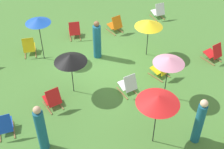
{
  "coord_description": "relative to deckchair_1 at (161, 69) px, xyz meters",
  "views": [
    {
      "loc": [
        4.14,
        8.85,
        7.58
      ],
      "look_at": [
        0.0,
        1.2,
        0.5
      ],
      "focal_mm": 48.9,
      "sensor_mm": 36.0,
      "label": 1
    }
  ],
  "objects": [
    {
      "name": "person_0",
      "position": [
        5.07,
        1.13,
        0.45
      ],
      "size": [
        0.41,
        0.41,
        1.72
      ],
      "rotation": [
        0.0,
        0.0,
        4.13
      ],
      "color": "#195972",
      "rests_on": "ground"
    },
    {
      "name": "deckchair_1",
      "position": [
        0.0,
        0.0,
        0.0
      ],
      "size": [
        0.65,
        0.85,
        0.83
      ],
      "rotation": [
        0.0,
        0.0,
        0.25
      ],
      "color": "olive",
      "rests_on": "ground"
    },
    {
      "name": "umbrella_3",
      "position": [
        3.3,
        -0.8,
        1.14
      ],
      "size": [
        1.15,
        1.15,
        1.66
      ],
      "color": "black",
      "rests_on": "ground"
    },
    {
      "name": "umbrella_0",
      "position": [
        2.05,
        2.5,
        1.41
      ],
      "size": [
        1.24,
        1.24,
        1.91
      ],
      "color": "black",
      "rests_on": "ground"
    },
    {
      "name": "deckchair_4",
      "position": [
        4.24,
        -0.39,
        0.0
      ],
      "size": [
        0.54,
        0.8,
        0.83
      ],
      "rotation": [
        0.0,
        0.0,
        0.09
      ],
      "color": "olive",
      "rests_on": "ground"
    },
    {
      "name": "deckchair_10",
      "position": [
        5.96,
        0.02,
        0.0
      ],
      "size": [
        0.59,
        0.82,
        0.83
      ],
      "rotation": [
        0.0,
        0.0,
        -0.15
      ],
      "color": "olive",
      "rests_on": "ground"
    },
    {
      "name": "umbrella_1",
      "position": [
        0.55,
        1.02,
        1.24
      ],
      "size": [
        1.07,
        1.07,
        1.73
      ],
      "color": "black",
      "rests_on": "ground"
    },
    {
      "name": "deckchair_7",
      "position": [
        -2.62,
        -3.89,
        0.0
      ],
      "size": [
        0.53,
        0.79,
        0.83
      ],
      "rotation": [
        0.0,
        0.0,
        -0.07
      ],
      "color": "olive",
      "rests_on": "ground"
    },
    {
      "name": "deckchair_13",
      "position": [
        1.59,
        0.21,
        0.0
      ],
      "size": [
        0.5,
        0.77,
        0.83
      ],
      "rotation": [
        0.0,
        0.0,
        0.03
      ],
      "color": "olive",
      "rests_on": "ground"
    },
    {
      "name": "person_1",
      "position": [
        1.56,
        -2.35,
        0.42
      ],
      "size": [
        0.41,
        0.41,
        1.68
      ],
      "rotation": [
        0.0,
        0.0,
        3.44
      ],
      "color": "#195972",
      "rests_on": "ground"
    },
    {
      "name": "deckchair_12",
      "position": [
        4.02,
        -3.86,
        0.0
      ],
      "size": [
        0.66,
        0.86,
        0.83
      ],
      "rotation": [
        0.0,
        0.0,
        -0.27
      ],
      "color": "olive",
      "rests_on": "ground"
    },
    {
      "name": "umbrella_2",
      "position": [
        3.6,
        -3.28,
        1.43
      ],
      "size": [
        0.99,
        0.99,
        1.91
      ],
      "color": "black",
      "rests_on": "ground"
    },
    {
      "name": "deckchair_3",
      "position": [
        -2.52,
        0.18,
        0.0
      ],
      "size": [
        0.56,
        0.81,
        0.83
      ],
      "rotation": [
        0.0,
        0.0,
        0.11
      ],
      "color": "olive",
      "rests_on": "ground"
    },
    {
      "name": "umbrella_4",
      "position": [
        -0.34,
        -1.48,
        1.13
      ],
      "size": [
        1.13,
        1.13,
        1.64
      ],
      "color": "black",
      "rests_on": "ground"
    },
    {
      "name": "ground_plane",
      "position": [
        1.9,
        -1.64,
        -0.37
      ],
      "size": [
        40.0,
        40.0,
        0.0
      ],
      "primitive_type": "plane",
      "color": "#477A33"
    },
    {
      "name": "deckchair_8",
      "position": [
        1.81,
        -4.19,
        0.0
      ],
      "size": [
        0.67,
        0.86,
        0.83
      ],
      "rotation": [
        0.0,
        0.0,
        -0.29
      ],
      "color": "olive",
      "rests_on": "ground"
    },
    {
      "name": "person_2",
      "position": [
        0.88,
        3.09,
        0.46
      ],
      "size": [
        0.31,
        0.31,
        1.7
      ],
      "rotation": [
        0.0,
        0.0,
        4.88
      ],
      "color": "#195972",
      "rests_on": "ground"
    },
    {
      "name": "deckchair_6",
      "position": [
        -0.08,
        -3.76,
        0.0
      ],
      "size": [
        0.57,
        0.82,
        0.83
      ],
      "rotation": [
        0.0,
        0.0,
        0.13
      ],
      "color": "olive",
      "rests_on": "ground"
    }
  ]
}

